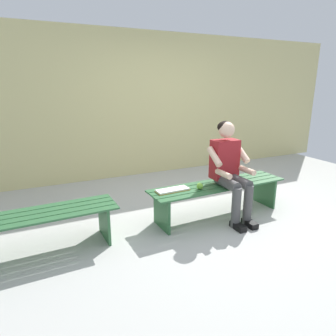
# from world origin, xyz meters

# --- Properties ---
(ground_plane) EXTENTS (10.00, 7.00, 0.04)m
(ground_plane) POSITION_xyz_m (1.13, 1.00, -0.02)
(ground_plane) COLOR #B2B2AD
(brick_wall) EXTENTS (9.50, 0.24, 2.60)m
(brick_wall) POSITION_xyz_m (0.50, -2.33, 1.30)
(brick_wall) COLOR #D1C684
(brick_wall) RESTS_ON ground
(bench_near) EXTENTS (1.90, 0.52, 0.43)m
(bench_near) POSITION_xyz_m (0.00, 0.00, 0.34)
(bench_near) COLOR #2D6038
(bench_near) RESTS_ON ground
(bench_far) EXTENTS (1.79, 0.51, 0.43)m
(bench_far) POSITION_xyz_m (2.27, 0.00, 0.34)
(bench_far) COLOR #2D6038
(bench_far) RESTS_ON ground
(person_seated) EXTENTS (0.50, 0.69, 1.24)m
(person_seated) POSITION_xyz_m (-0.09, 0.10, 0.68)
(person_seated) COLOR maroon
(person_seated) RESTS_ON ground
(apple) EXTENTS (0.08, 0.08, 0.08)m
(apple) POSITION_xyz_m (0.32, 0.06, 0.47)
(apple) COLOR #72B738
(apple) RESTS_ON bench_near
(book_open) EXTENTS (0.42, 0.17, 0.02)m
(book_open) POSITION_xyz_m (0.65, -0.02, 0.44)
(book_open) COLOR white
(book_open) RESTS_ON bench_near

